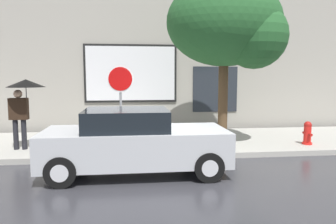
{
  "coord_description": "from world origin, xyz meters",
  "views": [
    {
      "loc": [
        -1.33,
        -7.3,
        2.22
      ],
      "look_at": [
        -0.27,
        1.8,
        1.2
      ],
      "focal_mm": 34.5,
      "sensor_mm": 36.0,
      "label": 1
    }
  ],
  "objects_px": {
    "stop_sign": "(121,90)",
    "parked_car": "(134,142)",
    "pedestrian_with_umbrella": "(24,93)",
    "fire_hydrant": "(307,133)",
    "street_tree": "(230,26)"
  },
  "relations": [
    {
      "from": "pedestrian_with_umbrella",
      "to": "street_tree",
      "type": "relative_size",
      "value": 0.4
    },
    {
      "from": "fire_hydrant",
      "to": "stop_sign",
      "type": "distance_m",
      "value": 5.77
    },
    {
      "from": "fire_hydrant",
      "to": "pedestrian_with_umbrella",
      "type": "height_order",
      "value": "pedestrian_with_umbrella"
    },
    {
      "from": "parked_car",
      "to": "fire_hydrant",
      "type": "xyz_separation_m",
      "value": [
        5.27,
        1.85,
        -0.24
      ]
    },
    {
      "from": "parked_car",
      "to": "pedestrian_with_umbrella",
      "type": "bearing_deg",
      "value": 144.6
    },
    {
      "from": "parked_car",
      "to": "stop_sign",
      "type": "distance_m",
      "value": 2.22
    },
    {
      "from": "fire_hydrant",
      "to": "street_tree",
      "type": "bearing_deg",
      "value": 171.16
    },
    {
      "from": "parked_car",
      "to": "stop_sign",
      "type": "xyz_separation_m",
      "value": [
        -0.34,
        1.9,
        1.1
      ]
    },
    {
      "from": "parked_car",
      "to": "pedestrian_with_umbrella",
      "type": "height_order",
      "value": "pedestrian_with_umbrella"
    },
    {
      "from": "fire_hydrant",
      "to": "stop_sign",
      "type": "xyz_separation_m",
      "value": [
        -5.62,
        0.05,
        1.33
      ]
    },
    {
      "from": "parked_car",
      "to": "fire_hydrant",
      "type": "bearing_deg",
      "value": 19.33
    },
    {
      "from": "stop_sign",
      "to": "street_tree",
      "type": "bearing_deg",
      "value": 5.69
    },
    {
      "from": "fire_hydrant",
      "to": "street_tree",
      "type": "relative_size",
      "value": 0.14
    },
    {
      "from": "stop_sign",
      "to": "parked_car",
      "type": "bearing_deg",
      "value": -79.77
    },
    {
      "from": "pedestrian_with_umbrella",
      "to": "fire_hydrant",
      "type": "bearing_deg",
      "value": -2.13
    }
  ]
}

